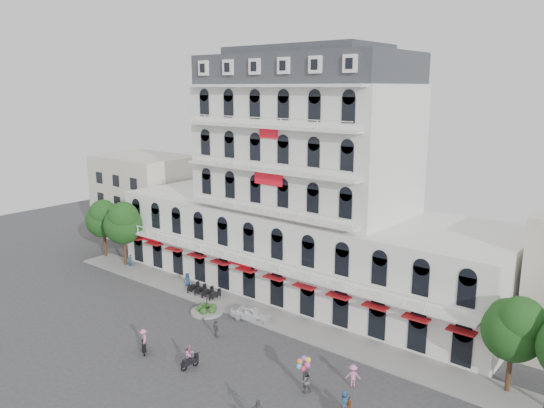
% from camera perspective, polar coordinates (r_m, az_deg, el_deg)
% --- Properties ---
extents(ground, '(120.00, 120.00, 0.00)m').
position_cam_1_polar(ground, '(47.95, -9.73, -14.66)').
color(ground, '#38383A').
rests_on(ground, ground).
extents(sidewalk, '(53.00, 4.00, 0.16)m').
position_cam_1_polar(sidewalk, '(53.62, -2.37, -11.34)').
color(sidewalk, gray).
rests_on(sidewalk, ground).
extents(main_building, '(45.00, 15.00, 25.80)m').
position_cam_1_polar(main_building, '(57.33, 3.49, 0.61)').
color(main_building, silver).
rests_on(main_building, ground).
extents(flank_building_west, '(14.00, 10.00, 12.00)m').
position_cam_1_polar(flank_building_west, '(80.22, -13.37, 0.83)').
color(flank_building_west, beige).
rests_on(flank_building_west, ground).
extents(traffic_island, '(3.20, 3.20, 1.60)m').
position_cam_1_polar(traffic_island, '(53.49, -7.00, -11.29)').
color(traffic_island, gray).
rests_on(traffic_island, ground).
extents(parked_scooter_row, '(4.40, 1.80, 1.10)m').
position_cam_1_polar(parked_scooter_row, '(57.60, -7.32, -9.79)').
color(parked_scooter_row, black).
rests_on(parked_scooter_row, ground).
extents(tree_west_outer, '(4.50, 4.48, 7.76)m').
position_cam_1_polar(tree_west_outer, '(71.49, -17.69, -1.37)').
color(tree_west_outer, '#382314').
rests_on(tree_west_outer, ground).
extents(tree_west_inner, '(4.76, 4.76, 8.25)m').
position_cam_1_polar(tree_west_inner, '(67.10, -15.70, -1.83)').
color(tree_west_inner, '#382314').
rests_on(tree_west_inner, ground).
extents(tree_east_inner, '(4.40, 4.37, 7.57)m').
position_cam_1_polar(tree_east_inner, '(42.01, 24.62, -11.87)').
color(tree_east_inner, '#382314').
rests_on(tree_east_inner, ground).
extents(parked_car, '(4.27, 2.55, 1.36)m').
position_cam_1_polar(parked_car, '(51.59, -2.25, -11.61)').
color(parked_car, white).
rests_on(parked_car, ground).
extents(rider_southwest, '(0.67, 1.70, 2.01)m').
position_cam_1_polar(rider_southwest, '(43.79, -8.85, -15.93)').
color(rider_southwest, black).
rests_on(rider_southwest, ground).
extents(rider_east, '(0.60, 1.70, 2.06)m').
position_cam_1_polar(rider_east, '(38.08, 7.76, -20.60)').
color(rider_east, brown).
rests_on(rider_east, ground).
extents(rider_center, '(1.43, 1.19, 2.09)m').
position_cam_1_polar(rider_center, '(46.78, -13.63, -14.07)').
color(rider_center, black).
rests_on(rider_center, ground).
extents(pedestrian_left, '(0.90, 0.72, 1.62)m').
position_cam_1_polar(pedestrian_left, '(60.04, -9.07, -8.08)').
color(pedestrian_left, navy).
rests_on(pedestrian_left, ground).
extents(pedestrian_mid, '(1.03, 0.68, 1.63)m').
position_cam_1_polar(pedestrian_mid, '(48.44, -6.04, -13.18)').
color(pedestrian_mid, '#56555D').
rests_on(pedestrian_mid, ground).
extents(pedestrian_right, '(1.28, 1.14, 1.72)m').
position_cam_1_polar(pedestrian_right, '(41.62, 8.71, -17.77)').
color(pedestrian_right, pink).
rests_on(pedestrian_right, ground).
extents(pedestrian_far, '(0.71, 0.66, 1.62)m').
position_cam_1_polar(pedestrian_far, '(67.70, -14.97, -5.96)').
color(pedestrian_far, navy).
rests_on(pedestrian_far, ground).
extents(balloon_vendor, '(1.48, 1.37, 2.45)m').
position_cam_1_polar(balloon_vendor, '(40.53, 3.56, -17.88)').
color(balloon_vendor, '#56545C').
rests_on(balloon_vendor, ground).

